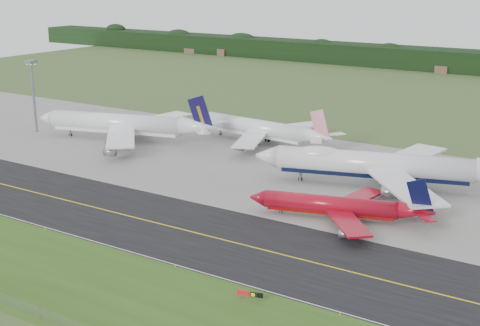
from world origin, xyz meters
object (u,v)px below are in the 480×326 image
jet_red_737 (340,206)px  taxiway_sign (250,294)px  floodlight_mast (32,83)px  jet_ba_747 (383,166)px  jet_navy_gold (126,124)px  jet_star_tail (262,129)px

jet_red_737 → taxiway_sign: size_ratio=9.03×
taxiway_sign → floodlight_mast: bearing=153.0°
jet_ba_747 → taxiway_sign: jet_ba_747 is taller
jet_navy_gold → floodlight_mast: bearing=-168.0°
jet_ba_747 → jet_red_737: (0.45, -27.66, -2.90)m
jet_navy_gold → jet_star_tail: bearing=27.8°
jet_red_737 → jet_star_tail: 72.83m
jet_red_737 → jet_star_tail: (-51.71, 51.26, 1.63)m
jet_star_tail → taxiway_sign: jet_star_tail is taller
jet_ba_747 → floodlight_mast: floodlight_mast is taller
jet_star_tail → jet_red_737: bearing=-44.8°
jet_ba_747 → jet_star_tail: jet_ba_747 is taller
jet_navy_gold → taxiway_sign: bearing=-38.0°
jet_red_737 → jet_ba_747: bearing=90.9°
jet_ba_747 → taxiway_sign: (3.69, -72.30, -4.96)m
jet_ba_747 → jet_navy_gold: bearing=178.6°
jet_navy_gold → taxiway_sign: jet_navy_gold is taller
floodlight_mast → taxiway_sign: size_ratio=5.48×
jet_star_tail → jet_ba_747: bearing=-24.7°
jet_navy_gold → floodlight_mast: 38.58m
jet_ba_747 → jet_navy_gold: 91.68m
jet_navy_gold → taxiway_sign: (95.34, -74.59, -4.41)m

